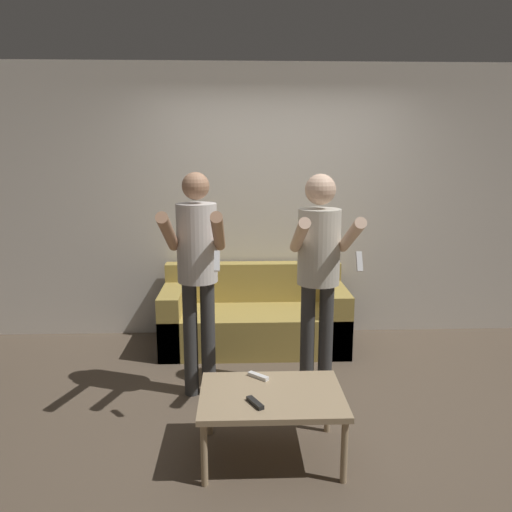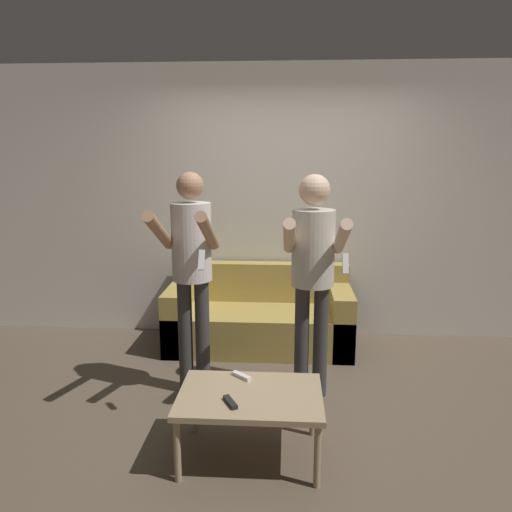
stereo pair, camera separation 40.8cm
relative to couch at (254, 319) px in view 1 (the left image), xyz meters
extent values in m
plane|color=brown|center=(0.24, -1.20, -0.27)|extent=(14.00, 14.00, 0.00)
cube|color=silver|center=(0.24, 0.41, 1.08)|extent=(6.40, 0.06, 2.70)
cube|color=#AD9347|center=(0.00, -0.04, -0.08)|extent=(1.75, 0.77, 0.38)
cube|color=#AD9347|center=(0.00, 0.26, 0.31)|extent=(1.75, 0.16, 0.39)
cube|color=#AD9347|center=(-0.77, -0.04, 0.03)|extent=(0.20, 0.77, 0.59)
cube|color=#AD9347|center=(0.77, -0.04, 0.03)|extent=(0.20, 0.77, 0.59)
cylinder|color=#383838|center=(-0.52, -0.98, 0.19)|extent=(0.11, 0.11, 0.91)
cylinder|color=#383838|center=(-0.38, -0.98, 0.19)|extent=(0.11, 0.11, 0.91)
cylinder|color=silver|center=(-0.45, -0.98, 0.93)|extent=(0.30, 0.30, 0.58)
sphere|color=#A87A5B|center=(-0.45, -0.98, 1.35)|extent=(0.20, 0.20, 0.20)
cylinder|color=#A87A5B|center=(-0.62, -1.25, 1.06)|extent=(0.08, 0.58, 0.35)
cylinder|color=#A87A5B|center=(-0.28, -1.25, 1.06)|extent=(0.08, 0.58, 0.35)
cube|color=white|center=(-0.28, -1.52, 0.92)|extent=(0.04, 0.08, 0.13)
cylinder|color=#383838|center=(0.38, -0.98, 0.17)|extent=(0.11, 0.11, 0.88)
cylinder|color=#383838|center=(0.52, -0.98, 0.17)|extent=(0.11, 0.11, 0.88)
cylinder|color=beige|center=(0.45, -0.98, 0.90)|extent=(0.32, 0.32, 0.57)
sphere|color=beige|center=(0.45, -0.98, 1.32)|extent=(0.23, 0.23, 0.23)
cylinder|color=beige|center=(0.27, -1.24, 1.03)|extent=(0.08, 0.55, 0.32)
cylinder|color=beige|center=(0.63, -1.24, 1.03)|extent=(0.08, 0.55, 0.32)
cube|color=white|center=(0.63, -1.50, 0.90)|extent=(0.04, 0.08, 0.13)
cube|color=tan|center=(0.05, -1.82, 0.14)|extent=(0.87, 0.61, 0.04)
cylinder|color=tan|center=(-0.35, -2.08, -0.07)|extent=(0.04, 0.04, 0.39)
cylinder|color=tan|center=(0.44, -2.08, -0.07)|extent=(0.04, 0.04, 0.39)
cylinder|color=tan|center=(-0.35, -1.55, -0.07)|extent=(0.04, 0.04, 0.39)
cylinder|color=tan|center=(0.44, -1.55, -0.07)|extent=(0.04, 0.04, 0.39)
cube|color=black|center=(-0.06, -1.95, 0.17)|extent=(0.10, 0.15, 0.02)
cube|color=white|center=(-0.02, -1.61, 0.17)|extent=(0.14, 0.13, 0.02)
camera|label=1|loc=(-0.15, -4.60, 1.59)|focal=35.00mm
camera|label=2|loc=(0.26, -4.60, 1.59)|focal=35.00mm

